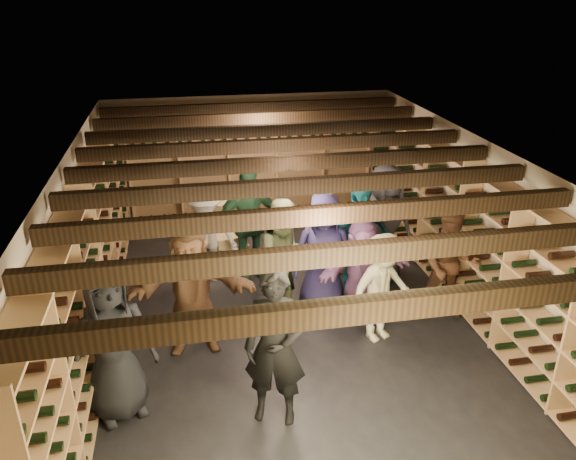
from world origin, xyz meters
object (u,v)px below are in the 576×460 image
(person_9, at_px, (206,235))
(person_11, at_px, (361,270))
(crate_stack_left, at_px, (224,225))
(crate_stack_right, at_px, (231,249))
(person_2, at_px, (286,261))
(person_7, at_px, (322,239))
(person_3, at_px, (382,288))
(person_12, at_px, (385,224))
(person_4, at_px, (357,241))
(person_6, at_px, (323,254))
(person_8, at_px, (450,265))
(person_0, at_px, (112,343))
(person_1, at_px, (275,347))
(crate_loose, at_px, (331,263))
(person_10, at_px, (248,223))
(person_5, at_px, (192,290))

(person_9, distance_m, person_11, 2.53)
(crate_stack_left, bearing_deg, person_9, -107.17)
(crate_stack_right, bearing_deg, person_2, -71.16)
(person_7, bearing_deg, person_2, -112.08)
(crate_stack_right, relative_size, person_3, 0.37)
(crate_stack_left, bearing_deg, person_12, -34.42)
(person_4, xyz_separation_m, person_6, (-0.56, -0.24, -0.04))
(person_8, bearing_deg, crate_stack_left, 159.54)
(person_0, relative_size, person_1, 1.00)
(crate_loose, relative_size, person_8, 0.31)
(crate_stack_left, height_order, crate_loose, crate_stack_left)
(person_12, bearing_deg, person_1, -139.09)
(person_8, distance_m, person_11, 1.23)
(person_0, relative_size, person_9, 1.18)
(person_9, bearing_deg, person_6, -22.27)
(person_6, height_order, person_11, person_6)
(person_6, bearing_deg, person_3, -50.00)
(person_7, xyz_separation_m, person_8, (1.54, -1.07, -0.03))
(person_10, bearing_deg, crate_stack_left, 90.30)
(person_0, bearing_deg, person_8, -7.50)
(crate_stack_left, distance_m, crate_stack_right, 0.68)
(person_3, bearing_deg, person_0, 172.84)
(person_6, height_order, person_12, person_12)
(person_8, bearing_deg, person_10, 170.66)
(person_9, distance_m, person_12, 2.77)
(person_9, bearing_deg, person_1, -64.84)
(crate_stack_right, xyz_separation_m, person_3, (1.72, -2.55, 0.50))
(crate_stack_left, height_order, person_5, person_5)
(person_1, distance_m, person_10, 3.28)
(person_11, bearing_deg, person_2, 156.21)
(person_5, distance_m, person_10, 2.06)
(person_3, height_order, person_9, person_9)
(person_3, height_order, person_10, person_10)
(person_7, bearing_deg, crate_loose, 86.61)
(person_0, bearing_deg, person_3, -8.39)
(person_8, bearing_deg, person_4, 170.92)
(person_4, height_order, person_8, person_4)
(crate_loose, distance_m, person_4, 1.30)
(person_3, height_order, person_8, person_8)
(person_0, height_order, person_2, person_0)
(person_2, xyz_separation_m, person_10, (-0.36, 1.30, 0.04))
(crate_stack_left, xyz_separation_m, person_2, (0.67, -2.45, 0.45))
(person_9, distance_m, person_10, 0.67)
(person_0, relative_size, person_7, 1.08)
(person_8, bearing_deg, person_6, -172.08)
(person_4, relative_size, person_5, 1.08)
(person_9, bearing_deg, person_12, 5.74)
(person_9, bearing_deg, crate_stack_left, 88.59)
(crate_loose, bearing_deg, person_12, -34.54)
(person_7, distance_m, person_11, 0.95)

